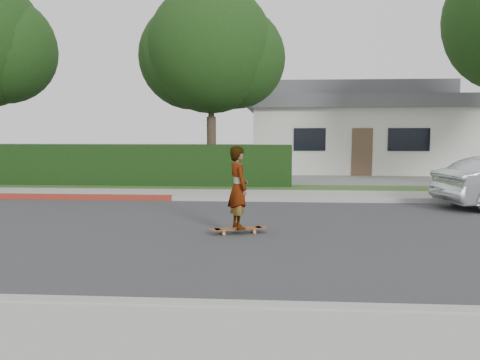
# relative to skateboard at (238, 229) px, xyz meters

# --- Properties ---
(ground) EXTENTS (120.00, 120.00, 0.00)m
(ground) POSITION_rel_skateboard_xyz_m (-3.18, 0.08, -0.10)
(ground) COLOR slate
(ground) RESTS_ON ground
(road) EXTENTS (60.00, 8.00, 0.01)m
(road) POSITION_rel_skateboard_xyz_m (-3.18, 0.08, -0.09)
(road) COLOR #2D2D30
(road) RESTS_ON ground
(curb_far) EXTENTS (60.00, 0.20, 0.15)m
(curb_far) POSITION_rel_skateboard_xyz_m (-3.18, 4.18, -0.02)
(curb_far) COLOR #9E9E99
(curb_far) RESTS_ON ground
(sidewalk_far) EXTENTS (60.00, 1.60, 0.12)m
(sidewalk_far) POSITION_rel_skateboard_xyz_m (-3.18, 5.08, -0.04)
(sidewalk_far) COLOR gray
(sidewalk_far) RESTS_ON ground
(planting_strip) EXTENTS (60.00, 1.60, 0.10)m
(planting_strip) POSITION_rel_skateboard_xyz_m (-3.18, 6.68, -0.05)
(planting_strip) COLOR #2D4C1E
(planting_strip) RESTS_ON ground
(hedge) EXTENTS (15.00, 1.00, 1.50)m
(hedge) POSITION_rel_skateboard_xyz_m (-6.18, 7.28, 0.65)
(hedge) COLOR black
(hedge) RESTS_ON ground
(tree_center) EXTENTS (5.66, 4.84, 7.44)m
(tree_center) POSITION_rel_skateboard_xyz_m (-1.70, 9.26, 4.80)
(tree_center) COLOR #33261C
(tree_center) RESTS_ON ground
(house) EXTENTS (10.60, 8.60, 4.30)m
(house) POSITION_rel_skateboard_xyz_m (4.82, 16.07, 2.00)
(house) COLOR beige
(house) RESTS_ON ground
(skateboard) EXTENTS (1.15, 0.54, 0.11)m
(skateboard) POSITION_rel_skateboard_xyz_m (0.00, 0.00, 0.00)
(skateboard) COLOR #CF8A39
(skateboard) RESTS_ON ground
(skateboarder) EXTENTS (0.58, 0.68, 1.59)m
(skateboarder) POSITION_rel_skateboard_xyz_m (0.00, 0.00, 0.81)
(skateboarder) COLOR white
(skateboarder) RESTS_ON skateboard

